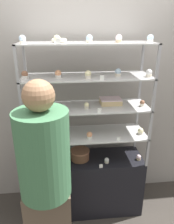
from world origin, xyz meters
TOP-DOWN VIEW (x-y plane):
  - ground_plane at (0.00, 0.00)m, footprint 20.00×20.00m
  - back_wall at (0.00, 0.36)m, footprint 8.00×0.05m
  - display_base at (0.00, 0.00)m, footprint 1.24×0.42m
  - display_riser_lower at (0.00, 0.00)m, footprint 1.24×0.42m
  - display_riser_middle at (0.00, 0.00)m, footprint 1.24×0.42m
  - display_riser_upper at (0.00, 0.00)m, footprint 1.24×0.42m
  - display_riser_top at (0.00, 0.00)m, footprint 1.24×0.42m
  - layer_cake_centerpiece at (-0.08, 0.00)m, footprint 0.21×0.21m
  - sheet_cake_frosted at (0.25, 0.05)m, footprint 0.22×0.17m
  - cupcake_0 at (-0.57, -0.05)m, footprint 0.05×0.05m
  - cupcake_1 at (0.20, -0.10)m, footprint 0.05×0.05m
  - cupcake_2 at (0.56, -0.08)m, footprint 0.05×0.05m
  - price_tag_0 at (0.13, -0.19)m, footprint 0.04×0.00m
  - cupcake_3 at (-0.56, -0.04)m, footprint 0.06×0.06m
  - cupcake_4 at (0.01, -0.10)m, footprint 0.06×0.06m
  - cupcake_5 at (0.56, -0.07)m, footprint 0.06×0.06m
  - price_tag_1 at (0.30, -0.19)m, footprint 0.04×0.00m
  - cupcake_6 at (-0.58, -0.08)m, footprint 0.05×0.05m
  - cupcake_7 at (-0.29, -0.04)m, footprint 0.05×0.05m
  - cupcake_8 at (-0.01, -0.07)m, footprint 0.05×0.05m
  - cupcake_9 at (0.55, -0.05)m, footprint 0.05×0.05m
  - price_tag_2 at (0.10, -0.19)m, footprint 0.04×0.00m
  - cupcake_10 at (-0.57, -0.05)m, footprint 0.06×0.06m
  - cupcake_11 at (-0.27, -0.05)m, footprint 0.06×0.06m
  - cupcake_12 at (0.00, -0.10)m, footprint 0.06×0.06m
  - cupcake_13 at (0.29, -0.03)m, footprint 0.06×0.06m
  - cupcake_14 at (0.57, -0.10)m, footprint 0.06×0.06m
  - price_tag_3 at (0.11, -0.19)m, footprint 0.04×0.00m
  - cupcake_15 at (-0.55, -0.10)m, footprint 0.06×0.06m
  - cupcake_16 at (-0.27, -0.12)m, footprint 0.06×0.06m
  - cupcake_17 at (0.01, -0.06)m, footprint 0.06×0.06m
  - cupcake_18 at (0.28, -0.06)m, footprint 0.06×0.06m
  - cupcake_19 at (0.56, -0.07)m, footprint 0.06×0.06m
  - price_tag_4 at (-0.25, -0.19)m, footprint 0.04×0.00m
  - donut_glazed at (-0.25, 0.04)m, footprint 0.14×0.14m
  - customer_figure at (-0.40, -0.61)m, footprint 0.40×0.40m

SIDE VIEW (x-z plane):
  - ground_plane at x=0.00m, z-range 0.00..0.00m
  - display_base at x=0.00m, z-range 0.00..0.69m
  - price_tag_0 at x=0.13m, z-range 0.69..0.73m
  - cupcake_0 at x=-0.57m, z-range 0.69..0.75m
  - cupcake_1 at x=0.20m, z-range 0.69..0.75m
  - cupcake_2 at x=0.56m, z-range 0.69..0.75m
  - layer_cake_centerpiece at x=-0.08m, z-range 0.69..0.80m
  - customer_figure at x=-0.40m, z-range 0.06..1.79m
  - display_riser_lower at x=0.00m, z-range 0.82..1.13m
  - price_tag_1 at x=0.30m, z-range 1.00..1.04m
  - cupcake_3 at x=-0.56m, z-range 0.99..1.06m
  - cupcake_4 at x=0.01m, z-range 0.99..1.06m
  - cupcake_5 at x=0.56m, z-range 0.99..1.06m
  - display_riser_middle at x=0.00m, z-range 1.13..1.44m
  - back_wall at x=0.00m, z-range 0.00..2.60m
  - price_tag_2 at x=0.10m, z-range 1.31..1.35m
  - sheet_cake_frosted at x=0.25m, z-range 1.31..1.37m
  - cupcake_6 at x=-0.58m, z-range 1.30..1.37m
  - cupcake_7 at x=-0.29m, z-range 1.30..1.37m
  - cupcake_8 at x=-0.01m, z-range 1.30..1.37m
  - cupcake_9 at x=0.55m, z-range 1.30..1.37m
  - display_riser_upper at x=0.00m, z-range 1.44..1.75m
  - price_tag_3 at x=0.11m, z-range 1.61..1.66m
  - cupcake_10 at x=-0.57m, z-range 1.61..1.69m
  - cupcake_11 at x=-0.27m, z-range 1.61..1.69m
  - cupcake_12 at x=0.00m, z-range 1.61..1.69m
  - cupcake_13 at x=0.29m, z-range 1.61..1.69m
  - cupcake_14 at x=0.57m, z-range 1.61..1.69m
  - display_riser_top at x=0.00m, z-range 1.75..2.06m
  - donut_glazed at x=-0.25m, z-range 1.92..1.96m
  - price_tag_4 at x=-0.25m, z-range 1.92..1.97m
  - cupcake_15 at x=-0.55m, z-range 1.92..1.99m
  - cupcake_16 at x=-0.27m, z-range 1.92..1.99m
  - cupcake_17 at x=0.01m, z-range 1.92..1.99m
  - cupcake_18 at x=0.28m, z-range 1.92..1.99m
  - cupcake_19 at x=0.56m, z-range 1.92..1.99m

